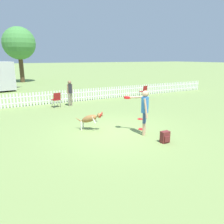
% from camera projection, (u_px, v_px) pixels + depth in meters
% --- Properties ---
extents(ground_plane, '(240.00, 240.00, 0.00)m').
position_uv_depth(ground_plane, '(117.00, 132.00, 8.90)').
color(ground_plane, olive).
extents(handler_person, '(0.70, 1.11, 1.74)m').
position_uv_depth(handler_person, '(144.00, 107.00, 8.35)').
color(handler_person, tan).
rests_on(handler_person, ground_plane).
extents(leaping_dog, '(1.02, 0.95, 0.81)m').
position_uv_depth(leaping_dog, '(90.00, 119.00, 9.00)').
color(leaping_dog, olive).
rests_on(leaping_dog, ground_plane).
extents(frisbee_near_handler, '(0.26, 0.26, 0.02)m').
position_uv_depth(frisbee_near_handler, '(141.00, 129.00, 9.19)').
color(frisbee_near_handler, red).
rests_on(frisbee_near_handler, ground_plane).
extents(frisbee_near_dog, '(0.26, 0.26, 0.02)m').
position_uv_depth(frisbee_near_dog, '(140.00, 119.00, 10.71)').
color(frisbee_near_dog, red).
rests_on(frisbee_near_dog, ground_plane).
extents(backpack_on_grass, '(0.32, 0.24, 0.42)m').
position_uv_depth(backpack_on_grass, '(165.00, 137.00, 7.73)').
color(backpack_on_grass, maroon).
rests_on(backpack_on_grass, ground_plane).
extents(picket_fence, '(25.27, 0.04, 0.84)m').
position_uv_depth(picket_fence, '(67.00, 96.00, 14.62)').
color(picket_fence, white).
rests_on(picket_fence, ground_plane).
extents(folding_chair_blue_left, '(0.51, 0.53, 0.91)m').
position_uv_depth(folding_chair_blue_left, '(56.00, 99.00, 13.10)').
color(folding_chair_blue_left, '#333338').
rests_on(folding_chair_blue_left, ground_plane).
extents(folding_chair_center, '(0.55, 0.57, 0.93)m').
position_uv_depth(folding_chair_center, '(144.00, 91.00, 16.12)').
color(folding_chair_center, '#333338').
rests_on(folding_chair_center, ground_plane).
extents(spectator_standing, '(0.38, 0.27, 1.58)m').
position_uv_depth(spectator_standing, '(70.00, 91.00, 13.46)').
color(spectator_standing, '#7A705B').
rests_on(spectator_standing, ground_plane).
extents(tree_left_grove, '(3.76, 3.76, 6.45)m').
position_uv_depth(tree_left_grove, '(19.00, 44.00, 25.63)').
color(tree_left_grove, '#4C3823').
rests_on(tree_left_grove, ground_plane).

